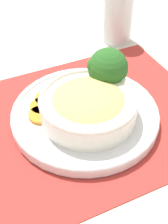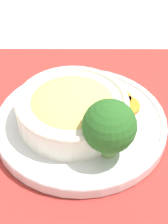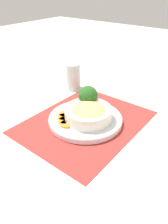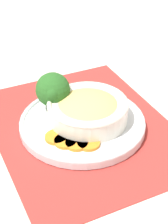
# 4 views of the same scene
# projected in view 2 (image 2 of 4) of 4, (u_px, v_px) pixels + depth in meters

# --- Properties ---
(ground_plane) EXTENTS (4.00, 4.00, 0.00)m
(ground_plane) POSITION_uv_depth(u_px,v_px,m) (80.00, 129.00, 0.62)
(ground_plane) COLOR beige
(placemat) EXTENTS (0.49, 0.39, 0.00)m
(placemat) POSITION_uv_depth(u_px,v_px,m) (80.00, 128.00, 0.62)
(placemat) COLOR #B2332D
(placemat) RESTS_ON ground_plane
(plate) EXTENTS (0.28, 0.28, 0.02)m
(plate) POSITION_uv_depth(u_px,v_px,m) (80.00, 123.00, 0.61)
(plate) COLOR silver
(plate) RESTS_ON placemat
(bowl) EXTENTS (0.18, 0.18, 0.06)m
(bowl) POSITION_uv_depth(u_px,v_px,m) (72.00, 109.00, 0.59)
(bowl) COLOR silver
(bowl) RESTS_ON plate
(broccoli_floret) EXTENTS (0.08, 0.08, 0.09)m
(broccoli_floret) POSITION_uv_depth(u_px,v_px,m) (109.00, 126.00, 0.52)
(broccoli_floret) COLOR #759E51
(broccoli_floret) RESTS_ON plate
(carrot_slice_near) EXTENTS (0.05, 0.05, 0.01)m
(carrot_slice_near) POSITION_uv_depth(u_px,v_px,m) (125.00, 106.00, 0.63)
(carrot_slice_near) COLOR orange
(carrot_slice_near) RESTS_ON plate
(carrot_slice_middle) EXTENTS (0.05, 0.05, 0.01)m
(carrot_slice_middle) POSITION_uv_depth(u_px,v_px,m) (117.00, 98.00, 0.65)
(carrot_slice_middle) COLOR orange
(carrot_slice_middle) RESTS_ON plate
(carrot_slice_far) EXTENTS (0.05, 0.05, 0.01)m
(carrot_slice_far) POSITION_uv_depth(u_px,v_px,m) (106.00, 92.00, 0.66)
(carrot_slice_far) COLOR orange
(carrot_slice_far) RESTS_ON plate
(carrot_slice_extra) EXTENTS (0.05, 0.05, 0.01)m
(carrot_slice_extra) POSITION_uv_depth(u_px,v_px,m) (94.00, 89.00, 0.66)
(carrot_slice_extra) COLOR orange
(carrot_slice_extra) RESTS_ON plate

